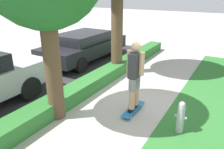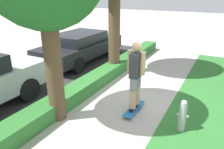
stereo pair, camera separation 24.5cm
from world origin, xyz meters
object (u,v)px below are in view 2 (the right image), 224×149
(skateboard, at_px, (134,109))
(fire_hydrant, at_px, (183,116))
(skater_person, at_px, (136,74))
(parked_car_middle, at_px, (81,46))

(skateboard, bearing_deg, fire_hydrant, -102.35)
(skater_person, bearing_deg, parked_car_middle, 52.15)
(parked_car_middle, xyz_separation_m, fire_hydrant, (-3.34, -5.22, -0.31))
(skater_person, relative_size, fire_hydrant, 2.32)
(fire_hydrant, bearing_deg, parked_car_middle, 57.42)
(skateboard, bearing_deg, parked_car_middle, 52.15)
(skateboard, xyz_separation_m, skater_person, (-0.00, 0.00, 0.99))
(skateboard, height_order, fire_hydrant, fire_hydrant)
(skateboard, distance_m, parked_car_middle, 5.02)
(parked_car_middle, distance_m, fire_hydrant, 6.21)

